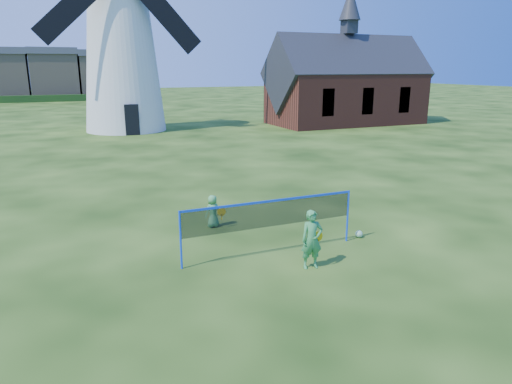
{
  "coord_description": "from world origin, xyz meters",
  "views": [
    {
      "loc": [
        -4.95,
        -11.48,
        4.99
      ],
      "look_at": [
        0.2,
        0.5,
        1.5
      ],
      "focal_mm": 32.71,
      "sensor_mm": 36.0,
      "label": 1
    }
  ],
  "objects_px": {
    "player_girl": "(312,240)",
    "play_ball": "(359,234)",
    "chapel": "(346,86)",
    "player_boy": "(213,211)",
    "windmill": "(121,45)",
    "badminton_net": "(270,215)"
  },
  "relations": [
    {
      "from": "player_girl",
      "to": "play_ball",
      "type": "bearing_deg",
      "value": 37.98
    },
    {
      "from": "chapel",
      "to": "player_boy",
      "type": "height_order",
      "value": "chapel"
    },
    {
      "from": "windmill",
      "to": "player_boy",
      "type": "bearing_deg",
      "value": -92.23
    },
    {
      "from": "player_girl",
      "to": "player_boy",
      "type": "relative_size",
      "value": 1.46
    },
    {
      "from": "windmill",
      "to": "chapel",
      "type": "xyz_separation_m",
      "value": [
        19.17,
        -2.9,
        -3.33
      ]
    },
    {
      "from": "windmill",
      "to": "play_ball",
      "type": "bearing_deg",
      "value": -84.44
    },
    {
      "from": "chapel",
      "to": "badminton_net",
      "type": "height_order",
      "value": "chapel"
    },
    {
      "from": "badminton_net",
      "to": "play_ball",
      "type": "relative_size",
      "value": 22.95
    },
    {
      "from": "play_ball",
      "to": "player_boy",
      "type": "bearing_deg",
      "value": 144.47
    },
    {
      "from": "windmill",
      "to": "player_girl",
      "type": "distance_m",
      "value": 30.25
    },
    {
      "from": "player_girl",
      "to": "play_ball",
      "type": "xyz_separation_m",
      "value": [
        2.44,
        1.35,
        -0.66
      ]
    },
    {
      "from": "play_ball",
      "to": "chapel",
      "type": "bearing_deg",
      "value": 57.15
    },
    {
      "from": "player_boy",
      "to": "chapel",
      "type": "bearing_deg",
      "value": -146.4
    },
    {
      "from": "windmill",
      "to": "player_girl",
      "type": "relative_size",
      "value": 12.05
    },
    {
      "from": "windmill",
      "to": "play_ball",
      "type": "distance_m",
      "value": 29.2
    },
    {
      "from": "badminton_net",
      "to": "player_girl",
      "type": "height_order",
      "value": "badminton_net"
    },
    {
      "from": "chapel",
      "to": "badminton_net",
      "type": "distance_m",
      "value": 32.14
    },
    {
      "from": "windmill",
      "to": "player_girl",
      "type": "bearing_deg",
      "value": -89.38
    },
    {
      "from": "chapel",
      "to": "badminton_net",
      "type": "bearing_deg",
      "value": -127.29
    },
    {
      "from": "windmill",
      "to": "chapel",
      "type": "bearing_deg",
      "value": -8.62
    },
    {
      "from": "chapel",
      "to": "player_boy",
      "type": "bearing_deg",
      "value": -131.58
    },
    {
      "from": "player_boy",
      "to": "play_ball",
      "type": "distance_m",
      "value": 4.64
    }
  ]
}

